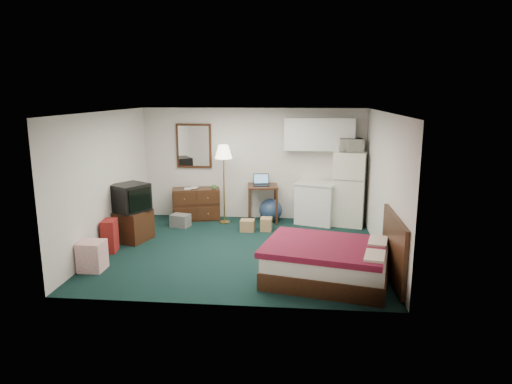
# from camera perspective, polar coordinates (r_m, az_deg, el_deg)

# --- Properties ---
(floor) EXTENTS (5.00, 4.50, 0.01)m
(floor) POSITION_cam_1_polar(r_m,az_deg,el_deg) (8.46, -1.85, -7.21)
(floor) COLOR black
(floor) RESTS_ON ground
(ceiling) EXTENTS (5.00, 4.50, 0.01)m
(ceiling) POSITION_cam_1_polar(r_m,az_deg,el_deg) (7.98, -1.98, 9.97)
(ceiling) COLOR silver
(ceiling) RESTS_ON walls
(walls) EXTENTS (5.01, 4.51, 2.50)m
(walls) POSITION_cam_1_polar(r_m,az_deg,el_deg) (8.13, -1.91, 1.13)
(walls) COLOR silver
(walls) RESTS_ON floor
(mirror) EXTENTS (0.80, 0.06, 1.00)m
(mirror) POSITION_cam_1_polar(r_m,az_deg,el_deg) (10.47, -7.76, 5.74)
(mirror) COLOR white
(mirror) RESTS_ON walls
(upper_cabinets) EXTENTS (1.50, 0.35, 0.70)m
(upper_cabinets) POSITION_cam_1_polar(r_m,az_deg,el_deg) (10.03, 7.90, 7.18)
(upper_cabinets) COLOR white
(upper_cabinets) RESTS_ON walls
(headboard) EXTENTS (0.06, 1.56, 1.00)m
(headboard) POSITION_cam_1_polar(r_m,az_deg,el_deg) (7.16, 16.83, -6.76)
(headboard) COLOR black
(headboard) RESTS_ON walls
(dresser) EXTENTS (1.13, 0.71, 0.72)m
(dresser) POSITION_cam_1_polar(r_m,az_deg,el_deg) (10.44, -7.48, -1.47)
(dresser) COLOR black
(dresser) RESTS_ON floor
(floor_lamp) EXTENTS (0.41, 0.41, 1.73)m
(floor_lamp) POSITION_cam_1_polar(r_m,az_deg,el_deg) (9.99, -4.03, 0.95)
(floor_lamp) COLOR #B59548
(floor_lamp) RESTS_ON floor
(desk) EXTENTS (0.72, 0.72, 0.83)m
(desk) POSITION_cam_1_polar(r_m,az_deg,el_deg) (10.16, 0.84, -1.43)
(desk) COLOR black
(desk) RESTS_ON floor
(exercise_ball) EXTENTS (0.58, 0.58, 0.51)m
(exercise_ball) POSITION_cam_1_polar(r_m,az_deg,el_deg) (10.21, 1.84, -2.28)
(exercise_ball) COLOR navy
(exercise_ball) RESTS_ON floor
(kitchen_counter) EXTENTS (0.96, 0.84, 0.88)m
(kitchen_counter) POSITION_cam_1_polar(r_m,az_deg,el_deg) (10.11, 7.53, -1.44)
(kitchen_counter) COLOR white
(kitchen_counter) RESTS_ON floor
(fridge) EXTENTS (0.79, 0.79, 1.60)m
(fridge) POSITION_cam_1_polar(r_m,az_deg,el_deg) (10.06, 11.63, 0.44)
(fridge) COLOR silver
(fridge) RESTS_ON floor
(bed) EXTENTS (2.06, 1.76, 0.57)m
(bed) POSITION_cam_1_polar(r_m,az_deg,el_deg) (7.12, 8.85, -8.72)
(bed) COLOR #4A061E
(bed) RESTS_ON floor
(tv_stand) EXTENTS (0.75, 0.79, 0.59)m
(tv_stand) POSITION_cam_1_polar(r_m,az_deg,el_deg) (9.22, -15.23, -4.06)
(tv_stand) COLOR black
(tv_stand) RESTS_ON floor
(suitcase) EXTENTS (0.28, 0.39, 0.59)m
(suitcase) POSITION_cam_1_polar(r_m,az_deg,el_deg) (8.69, -17.79, -5.22)
(suitcase) COLOR maroon
(suitcase) RESTS_ON floor
(retail_box) EXTENTS (0.38, 0.38, 0.48)m
(retail_box) POSITION_cam_1_polar(r_m,az_deg,el_deg) (7.91, -19.79, -7.53)
(retail_box) COLOR white
(retail_box) RESTS_ON floor
(file_bin) EXTENTS (0.44, 0.38, 0.27)m
(file_bin) POSITION_cam_1_polar(r_m,az_deg,el_deg) (9.97, -9.43, -3.54)
(file_bin) COLOR slate
(file_bin) RESTS_ON floor
(cardboard_box_a) EXTENTS (0.29, 0.25, 0.24)m
(cardboard_box_a) POSITION_cam_1_polar(r_m,az_deg,el_deg) (9.52, -1.08, -4.20)
(cardboard_box_a) COLOR #9B724B
(cardboard_box_a) RESTS_ON floor
(cardboard_box_b) EXTENTS (0.24, 0.28, 0.27)m
(cardboard_box_b) POSITION_cam_1_polar(r_m,az_deg,el_deg) (9.56, 1.29, -4.04)
(cardboard_box_b) COLOR #9B724B
(cardboard_box_b) RESTS_ON floor
(laptop) EXTENTS (0.39, 0.33, 0.24)m
(laptop) POSITION_cam_1_polar(r_m,az_deg,el_deg) (10.00, 0.68, 1.48)
(laptop) COLOR black
(laptop) RESTS_ON desk
(crt_tv) EXTENTS (0.82, 0.83, 0.53)m
(crt_tv) POSITION_cam_1_polar(r_m,az_deg,el_deg) (9.07, -15.45, -0.68)
(crt_tv) COLOR black
(crt_tv) RESTS_ON tv_stand
(microwave) EXTENTS (0.52, 0.32, 0.34)m
(microwave) POSITION_cam_1_polar(r_m,az_deg,el_deg) (9.93, 11.81, 5.95)
(microwave) COLOR silver
(microwave) RESTS_ON fridge
(book_a) EXTENTS (0.16, 0.04, 0.22)m
(book_a) POSITION_cam_1_polar(r_m,az_deg,el_deg) (10.32, -8.97, 0.96)
(book_a) COLOR #9B724B
(book_a) RESTS_ON dresser
(book_b) EXTENTS (0.17, 0.04, 0.23)m
(book_b) POSITION_cam_1_polar(r_m,az_deg,el_deg) (10.38, -8.25, 1.09)
(book_b) COLOR #9B724B
(book_b) RESTS_ON dresser
(mug) EXTENTS (0.12, 0.10, 0.11)m
(mug) POSITION_cam_1_polar(r_m,az_deg,el_deg) (10.23, -5.27, 0.66)
(mug) COLOR #488440
(mug) RESTS_ON dresser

